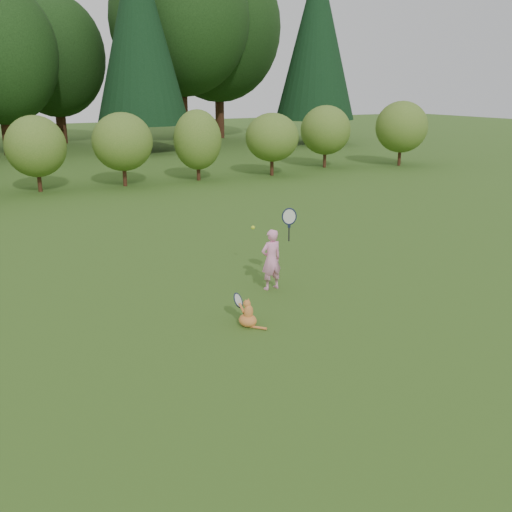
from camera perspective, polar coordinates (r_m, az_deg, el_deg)
ground at (r=9.25m, az=1.26°, el=-5.58°), size 100.00×100.00×0.00m
shrub_row at (r=20.98m, az=-16.78°, el=10.26°), size 28.00×3.00×2.80m
child at (r=10.08m, az=1.59°, el=-0.21°), size 0.61×0.35×1.65m
cat at (r=8.66m, az=-0.88°, el=-5.62°), size 0.37×0.66×0.57m
tennis_ball at (r=11.09m, az=-0.30°, el=2.87°), size 0.07×0.07×0.07m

